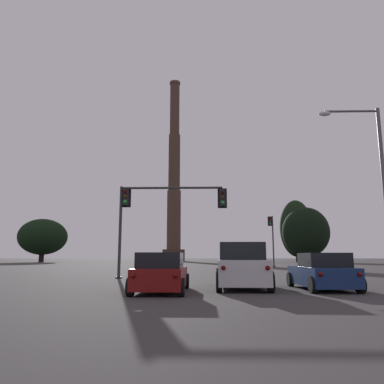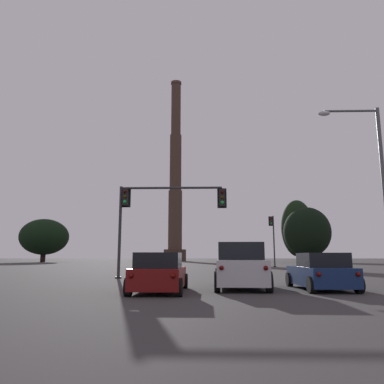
# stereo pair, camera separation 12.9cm
# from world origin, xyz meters

# --- Properties ---
(suv_center_lane_front) EXTENTS (2.30, 4.98, 1.86)m
(suv_center_lane_front) POSITION_xyz_m (-0.26, 16.22, 0.90)
(suv_center_lane_front) COLOR silver
(suv_center_lane_front) RESTS_ON ground_plane
(hatchback_left_lane_front) EXTENTS (1.94, 4.12, 1.44)m
(hatchback_left_lane_front) POSITION_xyz_m (-3.42, 14.34, 0.66)
(hatchback_left_lane_front) COLOR maroon
(hatchback_left_lane_front) RESTS_ON ground_plane
(hatchback_right_lane_front) EXTENTS (1.95, 4.13, 1.44)m
(hatchback_right_lane_front) POSITION_xyz_m (2.87, 15.53, 0.66)
(hatchback_right_lane_front) COLOR navy
(hatchback_right_lane_front) RESTS_ON ground_plane
(traffic_light_far_right) EXTENTS (0.78, 0.50, 6.58)m
(traffic_light_far_right) POSITION_xyz_m (7.28, 49.40, 4.29)
(traffic_light_far_right) COLOR #2D2D30
(traffic_light_far_right) RESTS_ON ground_plane
(traffic_light_overhead_left) EXTENTS (6.80, 0.50, 5.63)m
(traffic_light_overhead_left) POSITION_xyz_m (-4.64, 23.12, 4.36)
(traffic_light_overhead_left) COLOR #2D2D30
(traffic_light_overhead_left) RESTS_ON ground_plane
(street_lamp) EXTENTS (3.25, 0.36, 9.15)m
(street_lamp) POSITION_xyz_m (7.09, 19.47, 5.57)
(street_lamp) COLOR #56565B
(street_lamp) RESTS_ON ground_plane
(smokestack) EXTENTS (6.73, 6.73, 57.24)m
(smokestack) POSITION_xyz_m (-10.30, 113.65, 22.41)
(smokestack) COLOR #3C2B22
(smokestack) RESTS_ON ground_plane
(treeline_far_right) EXTENTS (11.73, 10.56, 10.43)m
(treeline_far_right) POSITION_xyz_m (-40.44, 90.48, 6.07)
(treeline_far_right) COLOR black
(treeline_far_right) RESTS_ON ground_plane
(treeline_center_left) EXTENTS (7.89, 7.10, 15.13)m
(treeline_center_left) POSITION_xyz_m (21.37, 92.76, 8.19)
(treeline_center_left) COLOR black
(treeline_center_left) RESTS_ON ground_plane
(treeline_right_mid) EXTENTS (10.97, 9.88, 12.85)m
(treeline_right_mid) POSITION_xyz_m (22.64, 89.01, 7.01)
(treeline_right_mid) COLOR black
(treeline_right_mid) RESTS_ON ground_plane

